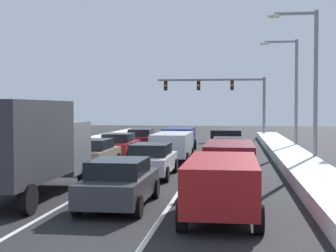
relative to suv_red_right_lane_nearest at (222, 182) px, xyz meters
name	(u,v)px	position (x,y,z in m)	size (l,w,h in m)	color
ground_plane	(161,169)	(-3.40, 10.94, -1.02)	(120.00, 120.00, 0.00)	black
lane_stripe_between_right_lane_and_center_lane	(200,160)	(-1.70, 15.23, -1.01)	(0.14, 47.24, 0.01)	silver
lane_stripe_between_center_lane_and_left_lane	(144,159)	(-5.10, 15.23, -1.01)	(0.14, 47.24, 0.01)	silver
snow_bank_right_shoulder	(292,157)	(3.60, 15.23, -0.74)	(2.06, 47.24, 0.55)	white
snow_bank_left_shoulder	(59,152)	(-10.40, 15.23, -0.59)	(1.50, 47.24, 0.84)	white
suv_red_right_lane_nearest	(222,182)	(0.00, 0.00, 0.00)	(2.16, 4.90, 1.67)	maroon
suv_maroon_right_lane_second	(230,159)	(0.14, 6.57, 0.00)	(2.16, 4.90, 1.67)	maroon
sedan_green_right_lane_third	(229,151)	(0.01, 13.03, -0.25)	(2.00, 4.50, 1.51)	#1E5633
suv_black_right_lane_fourth	(227,139)	(-0.24, 19.97, 0.00)	(2.16, 4.90, 1.67)	black
sedan_charcoal_center_lane_nearest	(119,183)	(-3.25, 1.19, -0.25)	(2.00, 4.50, 1.51)	#38383D
sedan_white_center_lane_second	(151,160)	(-3.39, 7.99, -0.25)	(2.00, 4.50, 1.51)	silver
suv_silver_center_lane_third	(173,145)	(-3.20, 14.03, 0.00)	(2.16, 4.90, 1.67)	#B7BABF
suv_navy_center_lane_fourth	(179,137)	(-3.62, 21.22, 0.00)	(2.16, 4.90, 1.67)	navy
box_truck_left_lane_nearest	(25,144)	(-6.72, 2.01, 0.88)	(2.53, 7.20, 3.36)	slate
sedan_tan_left_lane_second	(94,153)	(-6.87, 10.71, -0.25)	(2.00, 4.50, 1.51)	#937F60
sedan_red_left_lane_third	(119,145)	(-6.89, 16.37, -0.25)	(2.00, 4.50, 1.51)	maroon
sedan_maroon_left_lane_fourth	(141,139)	(-6.71, 22.92, -0.25)	(2.00, 4.50, 1.51)	maroon
traffic_light_gantry	(226,92)	(-0.63, 36.69, 3.72)	(10.94, 0.47, 6.20)	slate
street_lamp_right_near	(309,73)	(4.20, 13.08, 3.92)	(2.66, 0.36, 8.26)	gray
street_lamp_right_mid	(291,85)	(4.20, 21.67, 3.73)	(2.66, 0.36, 7.89)	gray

